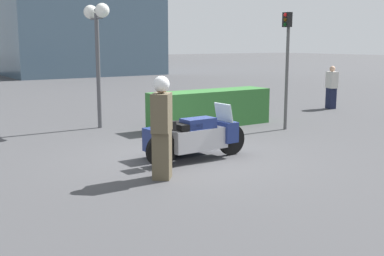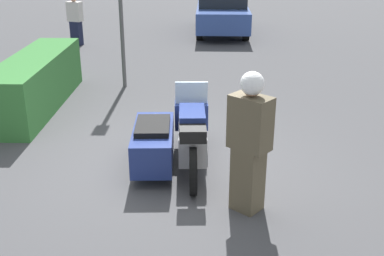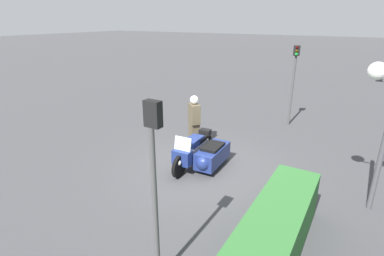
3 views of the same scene
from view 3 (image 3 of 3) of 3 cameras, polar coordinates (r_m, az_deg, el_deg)
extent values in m
plane|color=#424244|center=(9.46, 2.48, -7.40)|extent=(160.00, 160.00, 0.00)
cylinder|color=black|center=(8.75, -2.48, -7.34)|extent=(0.68, 0.13, 0.67)
cylinder|color=black|center=(10.20, 2.75, -3.18)|extent=(0.68, 0.13, 0.67)
cylinder|color=black|center=(9.39, 4.07, -5.83)|extent=(0.53, 0.12, 0.53)
cube|color=#B7B7BC|center=(9.40, 0.35, -4.42)|extent=(1.30, 0.46, 0.45)
cube|color=navy|center=(9.27, 0.35, -2.60)|extent=(0.72, 0.42, 0.24)
cube|color=black|center=(9.52, 1.18, -2.11)|extent=(0.53, 0.41, 0.12)
cube|color=navy|center=(8.79, -1.88, -5.61)|extent=(0.34, 0.56, 0.44)
cube|color=silver|center=(8.66, -1.75, -3.02)|extent=(0.13, 0.54, 0.40)
sphere|color=white|center=(8.64, -2.66, -6.61)|extent=(0.18, 0.18, 0.18)
cube|color=navy|center=(9.28, 3.94, -5.17)|extent=(1.47, 0.65, 0.50)
sphere|color=navy|center=(8.77, 2.26, -6.55)|extent=(0.48, 0.47, 0.47)
cube|color=black|center=(9.16, 3.98, -3.53)|extent=(0.82, 0.54, 0.09)
cube|color=black|center=(9.91, 2.51, -0.76)|extent=(0.25, 0.38, 0.18)
cube|color=brown|center=(10.80, 0.40, -1.21)|extent=(0.47, 0.47, 0.87)
cube|color=brown|center=(10.54, 0.41, 2.74)|extent=(0.56, 0.59, 0.69)
sphere|color=tan|center=(10.41, 0.42, 5.18)|extent=(0.24, 0.24, 0.24)
sphere|color=white|center=(10.40, 0.42, 5.40)|extent=(0.30, 0.30, 0.30)
cube|color=#337033|center=(6.17, 15.32, -19.16)|extent=(3.82, 0.94, 1.07)
cylinder|color=#4C4C51|center=(8.05, 32.63, -3.08)|extent=(0.12, 0.12, 3.27)
sphere|color=white|center=(7.62, 31.84, 9.22)|extent=(0.40, 0.40, 0.40)
cylinder|color=#4C4C4C|center=(5.08, -7.00, -15.38)|extent=(0.09, 0.09, 2.87)
cube|color=black|center=(4.38, -7.45, 2.68)|extent=(0.15, 0.26, 0.40)
sphere|color=red|center=(4.40, -6.94, 4.53)|extent=(0.11, 0.11, 0.11)
sphere|color=#462D06|center=(4.43, -6.87, 2.91)|extent=(0.11, 0.11, 0.11)
sphere|color=#07350F|center=(4.47, -6.81, 1.32)|extent=(0.11, 0.11, 0.11)
cylinder|color=#4C4C4C|center=(13.36, 18.50, 6.62)|extent=(0.09, 0.09, 2.96)
cube|color=black|center=(13.04, 19.33, 13.74)|extent=(0.19, 0.28, 0.40)
sphere|color=#410707|center=(12.96, 19.39, 14.28)|extent=(0.11, 0.11, 0.11)
sphere|color=#462D06|center=(12.98, 19.33, 13.71)|extent=(0.11, 0.11, 0.11)
sphere|color=green|center=(12.99, 19.26, 13.14)|extent=(0.11, 0.11, 0.11)
camera|label=1|loc=(18.05, -13.64, 13.51)|focal=45.00mm
camera|label=2|loc=(14.94, 13.71, 15.83)|focal=45.00mm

